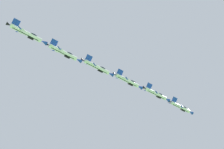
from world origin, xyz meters
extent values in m
cylinder|color=white|center=(-11.62, 101.51, 89.54)|extent=(7.30, 11.32, 1.70)
cube|color=black|center=(-11.93, 101.68, 89.24)|extent=(5.98, 9.42, 1.36)
cone|color=#1938A8|center=(-8.15, 107.76, 89.54)|extent=(2.53, 2.86, 1.56)
cone|color=black|center=(-14.89, 95.60, 89.54)|extent=(1.97, 2.06, 1.36)
ellipsoid|color=#192333|center=(-9.92, 103.58, 89.96)|extent=(2.91, 3.55, 1.55)
cube|color=black|center=(-11.11, 103.69, 89.02)|extent=(2.25, 2.58, 1.38)
cube|color=white|center=(-14.00, 100.86, 91.47)|extent=(3.17, 3.46, 3.31)
cube|color=#1938A8|center=(-15.74, 100.55, 93.06)|extent=(1.64, 1.33, 0.58)
cube|color=white|center=(-11.02, 99.21, 87.51)|extent=(2.93, 1.95, 3.31)
cube|color=#1938A8|center=(-10.36, 97.57, 85.92)|extent=(0.58, 1.61, 0.58)
cube|color=white|center=(-14.96, 97.53, 90.70)|extent=(2.30, 2.28, 1.77)
cube|color=white|center=(-13.22, 96.56, 88.39)|extent=(1.75, 1.88, 1.77)
cube|color=#1938A8|center=(-12.75, 96.64, 90.73)|extent=(3.10, 3.29, 1.85)
cylinder|color=white|center=(-19.01, 87.17, 89.46)|extent=(7.30, 11.32, 1.70)
cube|color=black|center=(-19.30, 87.33, 89.14)|extent=(6.02, 9.44, 1.31)
cone|color=#1938A8|center=(-15.54, 93.43, 89.46)|extent=(2.53, 2.86, 1.56)
cone|color=black|center=(-22.28, 81.27, 89.46)|extent=(1.97, 2.06, 1.36)
ellipsoid|color=#192333|center=(-17.33, 89.26, 89.91)|extent=(2.91, 3.55, 1.56)
cube|color=black|center=(-18.47, 89.34, 88.90)|extent=(2.26, 2.59, 1.37)
cube|color=white|center=(-21.49, 86.58, 91.27)|extent=(3.27, 3.61, 3.15)
cube|color=#1938A8|center=(-23.31, 86.32, 92.78)|extent=(1.64, 1.34, 0.57)
cube|color=white|center=(-18.30, 84.82, 87.53)|extent=(3.11, 1.95, 3.15)
cube|color=#1938A8|center=(-17.56, 83.13, 86.03)|extent=(0.59, 1.61, 0.57)
cube|color=white|center=(-22.41, 83.23, 90.56)|extent=(2.36, 2.35, 1.69)
cube|color=white|center=(-20.55, 82.20, 88.37)|extent=(1.84, 1.89, 1.69)
cube|color=#1938A8|center=(-20.20, 82.35, 90.73)|extent=(3.01, 3.24, 1.96)
cylinder|color=white|center=(-27.23, 72.93, 88.77)|extent=(7.30, 11.32, 1.70)
cube|color=black|center=(-27.51, 73.09, 88.44)|extent=(6.03, 9.45, 1.30)
cone|color=#1938A8|center=(-23.76, 79.18, 88.77)|extent=(2.53, 2.86, 1.56)
cone|color=black|center=(-30.50, 67.02, 88.77)|extent=(1.97, 2.06, 1.36)
ellipsoid|color=#192333|center=(-25.55, 75.02, 89.23)|extent=(2.91, 3.55, 1.56)
cube|color=black|center=(-26.67, 75.09, 88.20)|extent=(2.27, 2.59, 1.37)
cube|color=white|center=(-29.73, 72.36, 90.55)|extent=(3.30, 3.66, 3.09)
cube|color=#1938A8|center=(-31.58, 72.10, 92.02)|extent=(1.65, 1.34, 0.56)
cube|color=white|center=(-26.49, 70.56, 86.88)|extent=(3.16, 1.95, 3.09)
cube|color=#1938A8|center=(-25.72, 68.86, 85.40)|extent=(0.59, 1.61, 0.56)
cube|color=white|center=(-30.65, 68.99, 89.84)|extent=(2.38, 2.37, 1.66)
cube|color=white|center=(-28.75, 67.94, 87.70)|extent=(1.87, 1.89, 1.66)
cube|color=#1938A8|center=(-28.44, 68.11, 90.06)|extent=(2.98, 3.23, 1.99)
cylinder|color=white|center=(-35.14, 59.40, 88.08)|extent=(7.30, 11.32, 1.70)
cube|color=black|center=(-35.44, 59.56, 87.76)|extent=(6.00, 9.43, 1.33)
cone|color=#1938A8|center=(-31.67, 65.65, 88.08)|extent=(2.53, 2.86, 1.56)
cone|color=black|center=(-38.41, 53.49, 88.08)|extent=(1.97, 2.06, 1.36)
ellipsoid|color=#192333|center=(-33.45, 61.48, 88.51)|extent=(2.91, 3.55, 1.55)
cube|color=black|center=(-34.61, 61.57, 87.53)|extent=(2.26, 2.58, 1.38)
cube|color=white|center=(-37.57, 58.78, 89.94)|extent=(3.22, 3.54, 3.23)
cube|color=#1938A8|center=(-39.36, 58.49, 91.49)|extent=(1.64, 1.34, 0.57)
cube|color=white|center=(-34.48, 57.07, 86.10)|extent=(3.02, 1.95, 3.23)
cube|color=#1938A8|center=(-33.78, 55.40, 84.56)|extent=(0.58, 1.61, 0.57)
cube|color=white|center=(-38.52, 55.44, 89.20)|extent=(2.33, 2.32, 1.73)
cube|color=white|center=(-36.71, 54.43, 86.96)|extent=(1.80, 1.88, 1.73)
cube|color=#1938A8|center=(-36.30, 54.55, 89.30)|extent=(3.05, 3.27, 1.91)
cylinder|color=white|center=(-42.65, 45.59, 86.42)|extent=(7.30, 11.32, 1.70)
cube|color=black|center=(-42.93, 45.75, 86.08)|extent=(6.04, 9.46, 1.29)
cone|color=#1938A8|center=(-39.18, 51.85, 86.42)|extent=(2.53, 2.86, 1.56)
cone|color=black|center=(-45.92, 39.69, 86.42)|extent=(1.97, 2.06, 1.36)
ellipsoid|color=#192333|center=(-40.98, 47.69, 86.88)|extent=(2.91, 3.55, 1.56)
cube|color=black|center=(-42.09, 47.75, 85.83)|extent=(2.27, 2.59, 1.37)
cube|color=white|center=(-45.18, 45.03, 88.16)|extent=(3.32, 3.70, 3.04)
cube|color=#1938A8|center=(-47.05, 44.79, 89.61)|extent=(1.65, 1.35, 0.56)
cube|color=white|center=(-41.88, 43.20, 84.55)|extent=(3.21, 1.96, 3.04)
cube|color=#1938A8|center=(-41.09, 41.49, 83.11)|extent=(0.60, 1.61, 0.56)
cube|color=white|center=(-46.08, 41.67, 87.47)|extent=(2.39, 2.39, 1.63)
cube|color=white|center=(-44.15, 40.60, 85.37)|extent=(1.90, 1.89, 1.63)
cube|color=#1938A8|center=(-43.88, 40.79, 87.73)|extent=(2.96, 3.21, 2.02)
cylinder|color=white|center=(-49.38, 31.53, 85.47)|extent=(7.30, 11.32, 1.70)
cube|color=black|center=(-49.66, 31.69, 85.14)|extent=(6.03, 9.45, 1.30)
cone|color=#1938A8|center=(-45.91, 37.78, 85.47)|extent=(2.53, 2.86, 1.56)
cone|color=black|center=(-52.65, 25.63, 85.47)|extent=(1.97, 2.06, 1.36)
ellipsoid|color=#192333|center=(-47.71, 33.62, 85.92)|extent=(2.91, 3.55, 1.56)
cube|color=black|center=(-48.83, 33.69, 84.89)|extent=(2.27, 2.59, 1.37)
cube|color=white|center=(-51.89, 30.96, 87.24)|extent=(3.30, 3.66, 3.09)
cube|color=#1938A8|center=(-53.74, 30.71, 88.71)|extent=(1.65, 1.35, 0.56)
cube|color=white|center=(-48.63, 29.16, 83.58)|extent=(3.17, 1.95, 3.09)
cube|color=#1938A8|center=(-47.87, 27.45, 82.11)|extent=(0.60, 1.61, 0.56)
cube|color=white|center=(-52.80, 27.60, 86.54)|extent=(2.38, 2.38, 1.66)
cube|color=white|center=(-50.90, 26.54, 84.40)|extent=(1.88, 1.89, 1.66)
cube|color=#1938A8|center=(-50.60, 26.72, 86.76)|extent=(2.98, 3.23, 1.99)
camera|label=1|loc=(2.39, 1.20, 1.81)|focal=41.72mm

